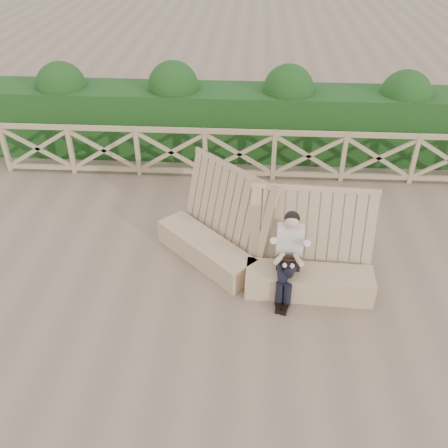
{
  "coord_description": "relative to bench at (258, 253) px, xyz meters",
  "views": [
    {
      "loc": [
        0.27,
        -5.88,
        5.21
      ],
      "look_at": [
        -0.12,
        0.4,
        0.9
      ],
      "focal_mm": 40.0,
      "sensor_mm": 36.0,
      "label": 1
    }
  ],
  "objects": [
    {
      "name": "ground",
      "position": [
        -0.41,
        -0.36,
        -0.39
      ],
      "size": [
        60.0,
        60.0,
        0.0
      ],
      "primitive_type": "plane",
      "color": "brown",
      "rests_on": "ground"
    },
    {
      "name": "hedge",
      "position": [
        -0.41,
        4.34,
        0.36
      ],
      "size": [
        12.0,
        1.2,
        1.5
      ],
      "primitive_type": "cube",
      "color": "black",
      "rests_on": "ground"
    },
    {
      "name": "bench",
      "position": [
        0.0,
        0.0,
        0.0
      ],
      "size": [
        3.46,
        2.03,
        1.55
      ],
      "rotation": [
        0.0,
        0.0,
        -0.33
      ],
      "color": "#9F855B",
      "rests_on": "ground"
    },
    {
      "name": "guardrail",
      "position": [
        -0.41,
        3.14,
        0.17
      ],
      "size": [
        10.1,
        0.09,
        1.1
      ],
      "color": "#8F7453",
      "rests_on": "ground"
    },
    {
      "name": "woman",
      "position": [
        0.45,
        -0.39,
        0.34
      ],
      "size": [
        0.41,
        0.86,
        1.36
      ],
      "rotation": [
        0.0,
        0.0,
        -0.07
      ],
      "color": "black",
      "rests_on": "ground"
    }
  ]
}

